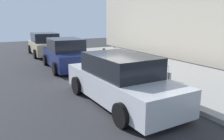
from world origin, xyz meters
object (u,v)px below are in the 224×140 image
Objects in this scene: parked_car_beige_2 at (45,45)px; bollard_post at (104,56)px; suitcase_black_3 at (140,69)px; suitcase_navy_5 at (126,64)px; suitcase_teal_1 at (154,75)px; parked_car_silver_0 at (120,80)px; suitcase_olive_4 at (132,66)px; suitcase_maroon_6 at (122,62)px; fire_hydrant at (110,57)px; parked_car_navy_1 at (66,54)px; suitcase_red_2 at (149,70)px; suitcase_silver_7 at (115,60)px; suitcase_silver_0 at (165,78)px.

bollard_post is at bearing -159.10° from parked_car_beige_2.
suitcase_black_3 reaches higher than suitcase_navy_5.
parked_car_silver_0 is at bearing 116.82° from suitcase_teal_1.
suitcase_olive_4 is at bearing 0.05° from suitcase_teal_1.
fire_hydrant is (1.27, 0.03, 0.07)m from suitcase_maroon_6.
fire_hydrant is 5.65m from parked_car_silver_0.
parked_car_silver_0 is at bearing 180.00° from parked_car_navy_1.
suitcase_teal_1 is 1.18× the size of suitcase_navy_5.
parked_car_navy_1 reaches higher than suitcase_olive_4.
parked_car_beige_2 is at bearing 17.54° from suitcase_maroon_6.
parked_car_navy_1 reaches higher than suitcase_red_2.
suitcase_olive_4 is 0.86× the size of suitcase_silver_7.
suitcase_olive_4 is 2.83m from bollard_post.
suitcase_olive_4 reaches higher than bollard_post.
suitcase_silver_0 is 0.89× the size of bollard_post.
suitcase_black_3 is (1.64, 0.05, 0.06)m from suitcase_silver_0.
suitcase_maroon_6 is 0.20× the size of parked_car_beige_2.
parked_car_silver_0 is at bearing 158.97° from bollard_post.
suitcase_navy_5 is 0.76× the size of suitcase_maroon_6.
suitcase_red_2 reaches higher than suitcase_maroon_6.
fire_hydrant is (2.93, -0.01, 0.09)m from suitcase_black_3.
suitcase_olive_4 is at bearing 175.55° from suitcase_maroon_6.
suitcase_black_3 is at bearing -1.85° from suitcase_teal_1.
parked_car_navy_1 is at bearing 56.34° from suitcase_silver_7.
bollard_post is 0.19× the size of parked_car_navy_1.
suitcase_olive_4 is 0.19× the size of parked_car_beige_2.
fire_hydrant is (3.48, 0.07, 0.04)m from suitcase_red_2.
parked_car_beige_2 is at bearing 20.59° from fire_hydrant.
suitcase_silver_7 is (0.55, 0.11, 0.03)m from suitcase_maroon_6.
bollard_post reaches higher than suitcase_silver_0.
suitcase_silver_0 is 0.16× the size of parked_car_silver_0.
suitcase_maroon_6 is 1.27m from fire_hydrant.
parked_car_silver_0 is (-2.22, 2.31, 0.28)m from suitcase_black_3.
parked_car_navy_1 is at bearing -180.00° from parked_car_beige_2.
parked_car_beige_2 is at bearing 13.90° from suitcase_red_2.
suitcase_silver_0 is 1.13× the size of suitcase_navy_5.
suitcase_olive_4 is (1.14, 0.12, -0.04)m from suitcase_red_2.
bollard_post is (3.42, 0.14, 0.11)m from suitcase_black_3.
suitcase_silver_0 is at bearing -179.58° from fire_hydrant.
parked_car_beige_2 reaches higher than suitcase_red_2.
bollard_post is at bearing 16.94° from fire_hydrant.
suitcase_black_3 is 1.22× the size of suitcase_navy_5.
bollard_post is at bearing 5.95° from suitcase_maroon_6.
suitcase_black_3 is 0.97× the size of bollard_post.
parked_car_navy_1 is (1.49, 2.24, 0.25)m from suitcase_silver_7.
suitcase_olive_4 is at bearing 177.72° from suitcase_navy_5.
suitcase_red_2 is 0.56m from suitcase_black_3.
bollard_post is (5.06, 0.18, 0.18)m from suitcase_silver_0.
suitcase_maroon_6 is at bearing -1.63° from suitcase_black_3.
suitcase_silver_0 is at bearing -167.65° from parked_car_beige_2.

